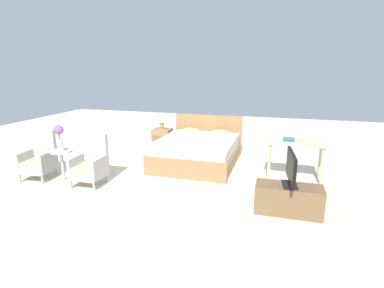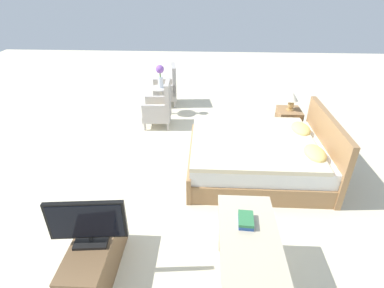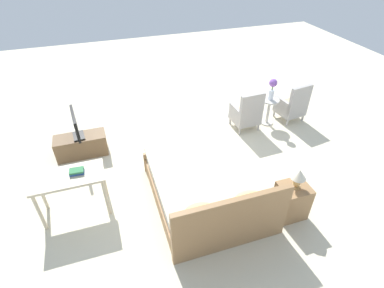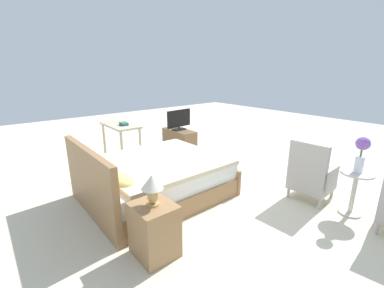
{
  "view_description": "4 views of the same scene",
  "coord_description": "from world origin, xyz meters",
  "px_view_note": "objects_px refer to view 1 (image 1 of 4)",
  "views": [
    {
      "loc": [
        1.88,
        -5.19,
        2.11
      ],
      "look_at": [
        0.37,
        -0.05,
        0.73
      ],
      "focal_mm": 28.0,
      "sensor_mm": 36.0,
      "label": 1
    },
    {
      "loc": [
        4.1,
        0.2,
        2.72
      ],
      "look_at": [
        0.38,
        0.01,
        0.58
      ],
      "focal_mm": 28.0,
      "sensor_mm": 36.0,
      "label": 2
    },
    {
      "loc": [
        1.5,
        4.23,
        3.72
      ],
      "look_at": [
        0.21,
        0.3,
        0.65
      ],
      "focal_mm": 28.0,
      "sensor_mm": 36.0,
      "label": 3
    },
    {
      "loc": [
        -2.97,
        2.87,
        1.9
      ],
      "look_at": [
        0.33,
        0.15,
        0.65
      ],
      "focal_mm": 24.0,
      "sensor_mm": 36.0,
      "label": 4
    }
  ],
  "objects_px": {
    "book_stack": "(289,139)",
    "armchair_by_window_left": "(39,159)",
    "armchair_by_window_right": "(90,165)",
    "bed": "(198,150)",
    "flower_vase": "(59,135)",
    "tv_flatscreen": "(291,169)",
    "vanity_desk": "(296,147)",
    "tv_stand": "(288,199)",
    "nightstand": "(162,140)",
    "table_lamp": "(162,121)",
    "side_table": "(62,162)"
  },
  "relations": [
    {
      "from": "table_lamp",
      "to": "tv_stand",
      "type": "distance_m",
      "value": 4.03
    },
    {
      "from": "armchair_by_window_left",
      "to": "table_lamp",
      "type": "relative_size",
      "value": 2.79
    },
    {
      "from": "armchair_by_window_right",
      "to": "book_stack",
      "type": "bearing_deg",
      "value": 20.69
    },
    {
      "from": "nightstand",
      "to": "tv_stand",
      "type": "xyz_separation_m",
      "value": [
        3.03,
        -2.59,
        -0.08
      ]
    },
    {
      "from": "table_lamp",
      "to": "vanity_desk",
      "type": "xyz_separation_m",
      "value": [
        3.16,
        -1.1,
        -0.16
      ]
    },
    {
      "from": "vanity_desk",
      "to": "armchair_by_window_left",
      "type": "bearing_deg",
      "value": -164.37
    },
    {
      "from": "flower_vase",
      "to": "tv_flatscreen",
      "type": "height_order",
      "value": "flower_vase"
    },
    {
      "from": "armchair_by_window_left",
      "to": "side_table",
      "type": "distance_m",
      "value": 0.58
    },
    {
      "from": "bed",
      "to": "flower_vase",
      "type": "distance_m",
      "value": 2.86
    },
    {
      "from": "bed",
      "to": "nightstand",
      "type": "bearing_deg",
      "value": 149.24
    },
    {
      "from": "table_lamp",
      "to": "nightstand",
      "type": "bearing_deg",
      "value": -90.0
    },
    {
      "from": "tv_stand",
      "to": "flower_vase",
      "type": "bearing_deg",
      "value": 178.37
    },
    {
      "from": "armchair_by_window_right",
      "to": "book_stack",
      "type": "xyz_separation_m",
      "value": [
        3.46,
        1.31,
        0.41
      ]
    },
    {
      "from": "armchair_by_window_right",
      "to": "bed",
      "type": "bearing_deg",
      "value": 48.13
    },
    {
      "from": "bed",
      "to": "armchair_by_window_right",
      "type": "height_order",
      "value": "bed"
    },
    {
      "from": "tv_stand",
      "to": "tv_flatscreen",
      "type": "xyz_separation_m",
      "value": [
        0.0,
        0.0,
        0.48
      ]
    },
    {
      "from": "flower_vase",
      "to": "book_stack",
      "type": "relative_size",
      "value": 2.25
    },
    {
      "from": "armchair_by_window_left",
      "to": "book_stack",
      "type": "relative_size",
      "value": 4.33
    },
    {
      "from": "tv_flatscreen",
      "to": "tv_stand",
      "type": "bearing_deg",
      "value": -174.4
    },
    {
      "from": "nightstand",
      "to": "tv_stand",
      "type": "distance_m",
      "value": 3.99
    },
    {
      "from": "nightstand",
      "to": "tv_flatscreen",
      "type": "relative_size",
      "value": 0.8
    },
    {
      "from": "bed",
      "to": "side_table",
      "type": "relative_size",
      "value": 3.35
    },
    {
      "from": "side_table",
      "to": "vanity_desk",
      "type": "relative_size",
      "value": 0.58
    },
    {
      "from": "armchair_by_window_right",
      "to": "armchair_by_window_left",
      "type": "bearing_deg",
      "value": -179.97
    },
    {
      "from": "flower_vase",
      "to": "tv_flatscreen",
      "type": "bearing_deg",
      "value": -1.62
    },
    {
      "from": "bed",
      "to": "tv_stand",
      "type": "distance_m",
      "value": 2.7
    },
    {
      "from": "armchair_by_window_right",
      "to": "table_lamp",
      "type": "bearing_deg",
      "value": 79.68
    },
    {
      "from": "bed",
      "to": "vanity_desk",
      "type": "distance_m",
      "value": 2.1
    },
    {
      "from": "armchair_by_window_left",
      "to": "table_lamp",
      "type": "height_order",
      "value": "armchair_by_window_left"
    },
    {
      "from": "flower_vase",
      "to": "side_table",
      "type": "bearing_deg",
      "value": 0.0
    },
    {
      "from": "armchair_by_window_left",
      "to": "armchair_by_window_right",
      "type": "bearing_deg",
      "value": 0.03
    },
    {
      "from": "armchair_by_window_left",
      "to": "bed",
      "type": "bearing_deg",
      "value": 32.81
    },
    {
      "from": "book_stack",
      "to": "armchair_by_window_left",
      "type": "bearing_deg",
      "value": -164.16
    },
    {
      "from": "armchair_by_window_right",
      "to": "side_table",
      "type": "bearing_deg",
      "value": -175.31
    },
    {
      "from": "table_lamp",
      "to": "vanity_desk",
      "type": "bearing_deg",
      "value": -19.18
    },
    {
      "from": "flower_vase",
      "to": "book_stack",
      "type": "xyz_separation_m",
      "value": [
        4.03,
        1.36,
        -0.12
      ]
    },
    {
      "from": "tv_flatscreen",
      "to": "bed",
      "type": "bearing_deg",
      "value": 134.81
    },
    {
      "from": "tv_stand",
      "to": "vanity_desk",
      "type": "bearing_deg",
      "value": 85.08
    },
    {
      "from": "table_lamp",
      "to": "tv_stand",
      "type": "xyz_separation_m",
      "value": [
        3.03,
        -2.59,
        -0.59
      ]
    },
    {
      "from": "tv_flatscreen",
      "to": "side_table",
      "type": "bearing_deg",
      "value": 178.38
    },
    {
      "from": "table_lamp",
      "to": "tv_flatscreen",
      "type": "distance_m",
      "value": 3.99
    },
    {
      "from": "armchair_by_window_left",
      "to": "side_table",
      "type": "xyz_separation_m",
      "value": [
        0.58,
        -0.05,
        0.01
      ]
    },
    {
      "from": "flower_vase",
      "to": "armchair_by_window_left",
      "type": "bearing_deg",
      "value": 175.46
    },
    {
      "from": "armchair_by_window_left",
      "to": "tv_stand",
      "type": "height_order",
      "value": "armchair_by_window_left"
    },
    {
      "from": "bed",
      "to": "armchair_by_window_right",
      "type": "bearing_deg",
      "value": -131.87
    },
    {
      "from": "book_stack",
      "to": "table_lamp",
      "type": "bearing_deg",
      "value": 159.65
    },
    {
      "from": "bed",
      "to": "vanity_desk",
      "type": "height_order",
      "value": "bed"
    },
    {
      "from": "tv_stand",
      "to": "armchair_by_window_right",
      "type": "bearing_deg",
      "value": 177.34
    },
    {
      "from": "nightstand",
      "to": "tv_flatscreen",
      "type": "bearing_deg",
      "value": -40.48
    },
    {
      "from": "armchair_by_window_left",
      "to": "tv_stand",
      "type": "bearing_deg",
      "value": -1.99
    }
  ]
}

